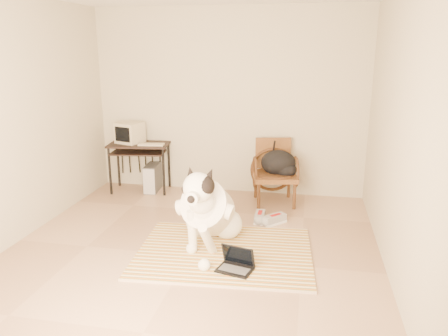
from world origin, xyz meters
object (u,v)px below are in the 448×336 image
(dog, at_px, (209,211))
(laptop, at_px, (236,264))
(pc_tower, at_px, (153,178))
(rattan_chair, at_px, (274,172))
(computer_desk, at_px, (139,150))
(backpack, at_px, (280,164))
(crt_monitor, at_px, (130,133))

(dog, bearing_deg, laptop, -53.68)
(laptop, xyz_separation_m, pc_tower, (-1.67, 2.22, 0.12))
(laptop, xyz_separation_m, rattan_chair, (0.19, 2.07, 0.37))
(computer_desk, relative_size, pc_tower, 2.08)
(computer_desk, bearing_deg, rattan_chair, -3.13)
(rattan_chair, xyz_separation_m, backpack, (0.07, -0.05, 0.13))
(computer_desk, height_order, rattan_chair, rattan_chair)
(dog, xyz_separation_m, rattan_chair, (0.59, 1.53, 0.05))
(crt_monitor, height_order, rattan_chair, crt_monitor)
(crt_monitor, bearing_deg, dog, -46.36)
(backpack, bearing_deg, laptop, -97.42)
(rattan_chair, bearing_deg, dog, -111.23)
(laptop, height_order, pc_tower, pc_tower)
(dog, xyz_separation_m, pc_tower, (-1.27, 1.68, -0.19))
(pc_tower, xyz_separation_m, rattan_chair, (1.86, -0.15, 0.24))
(dog, distance_m, backpack, 1.63)
(computer_desk, distance_m, backpack, 2.13)
(laptop, bearing_deg, pc_tower, 126.93)
(laptop, distance_m, rattan_chair, 2.11)
(crt_monitor, xyz_separation_m, pc_tower, (0.33, -0.00, -0.69))
(dog, bearing_deg, computer_desk, 131.56)
(crt_monitor, bearing_deg, pc_tower, -0.71)
(dog, height_order, crt_monitor, crt_monitor)
(laptop, height_order, crt_monitor, crt_monitor)
(laptop, relative_size, rattan_chair, 0.43)
(crt_monitor, distance_m, pc_tower, 0.76)
(dog, relative_size, computer_desk, 1.49)
(computer_desk, bearing_deg, backpack, -4.26)
(crt_monitor, bearing_deg, rattan_chair, -4.01)
(backpack, bearing_deg, rattan_chair, 148.09)
(crt_monitor, relative_size, pc_tower, 0.95)
(dog, bearing_deg, crt_monitor, 133.64)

